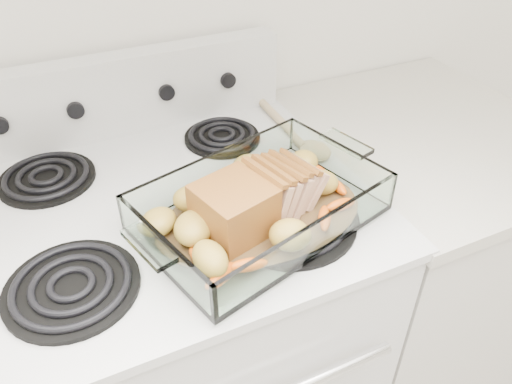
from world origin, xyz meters
name	(u,v)px	position (x,y,z in m)	size (l,w,h in m)	color
electric_range	(182,344)	(0.00, 1.66, 0.48)	(0.78, 0.70, 1.12)	silver
counter_right	(399,266)	(0.67, 1.66, 0.47)	(0.58, 0.68, 0.93)	silver
baking_dish	(261,210)	(0.14, 1.51, 0.96)	(0.41, 0.27, 0.08)	silver
pork_roast	(249,200)	(0.12, 1.51, 1.00)	(0.24, 0.11, 0.09)	brown
roast_vegetables	(250,195)	(0.14, 1.55, 0.97)	(0.38, 0.20, 0.05)	#F15700
wooden_spoon	(301,137)	(0.35, 1.73, 0.95)	(0.06, 0.30, 0.02)	beige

